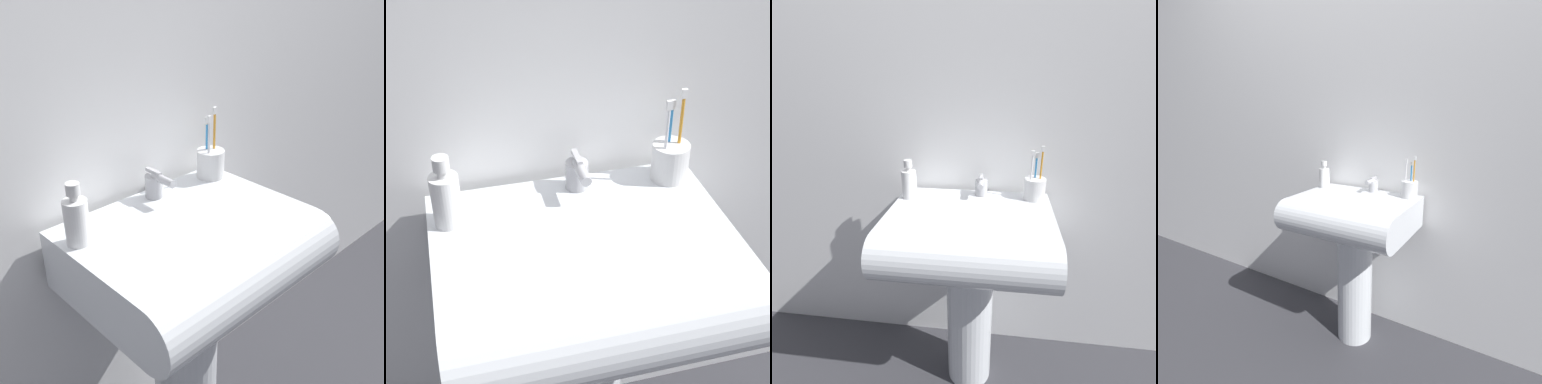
{
  "view_description": "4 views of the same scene",
  "coord_description": "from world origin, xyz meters",
  "views": [
    {
      "loc": [
        -0.71,
        -0.77,
        1.41
      ],
      "look_at": [
        0.0,
        -0.03,
        0.9
      ],
      "focal_mm": 45.0,
      "sensor_mm": 36.0,
      "label": 1
    },
    {
      "loc": [
        -0.23,
        -0.87,
        1.52
      ],
      "look_at": [
        -0.01,
        0.01,
        0.89
      ],
      "focal_mm": 55.0,
      "sensor_mm": 36.0,
      "label": 2
    },
    {
      "loc": [
        0.1,
        -0.96,
        1.27
      ],
      "look_at": [
        -0.02,
        -0.02,
        0.89
      ],
      "focal_mm": 28.0,
      "sensor_mm": 36.0,
      "label": 3
    },
    {
      "loc": [
        0.71,
        -1.26,
        1.21
      ],
      "look_at": [
        -0.01,
        -0.03,
        0.84
      ],
      "focal_mm": 28.0,
      "sensor_mm": 36.0,
      "label": 4
    }
  ],
  "objects": [
    {
      "name": "wall_back",
      "position": [
        0.0,
        0.24,
        1.2
      ],
      "size": [
        5.0,
        0.05,
        2.4
      ],
      "primitive_type": "cube",
      "color": "white",
      "rests_on": "ground"
    },
    {
      "name": "ground_plane",
      "position": [
        0.0,
        0.0,
        0.0
      ],
      "size": [
        6.0,
        6.0,
        0.0
      ],
      "primitive_type": "plane",
      "color": "#38383D",
      "rests_on": "ground"
    },
    {
      "name": "toothbrush_cup",
      "position": [
        0.23,
        0.14,
        0.85
      ],
      "size": [
        0.08,
        0.08,
        0.21
      ],
      "color": "white",
      "rests_on": "sink_basin"
    },
    {
      "name": "faucet",
      "position": [
        0.03,
        0.14,
        0.85
      ],
      "size": [
        0.05,
        0.11,
        0.08
      ],
      "color": "#B7B7BC",
      "rests_on": "sink_basin"
    },
    {
      "name": "soap_bottle",
      "position": [
        -0.25,
        0.09,
        0.87
      ],
      "size": [
        0.06,
        0.06,
        0.15
      ],
      "color": "white",
      "rests_on": "sink_basin"
    },
    {
      "name": "sink_basin",
      "position": [
        0.0,
        -0.06,
        0.73
      ],
      "size": [
        0.59,
        0.47,
        0.16
      ],
      "color": "white",
      "rests_on": "sink_pedestal"
    },
    {
      "name": "sink_pedestal",
      "position": [
        0.0,
        0.0,
        0.33
      ],
      "size": [
        0.19,
        0.19,
        0.65
      ],
      "primitive_type": "cylinder",
      "color": "white",
      "rests_on": "ground"
    }
  ]
}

